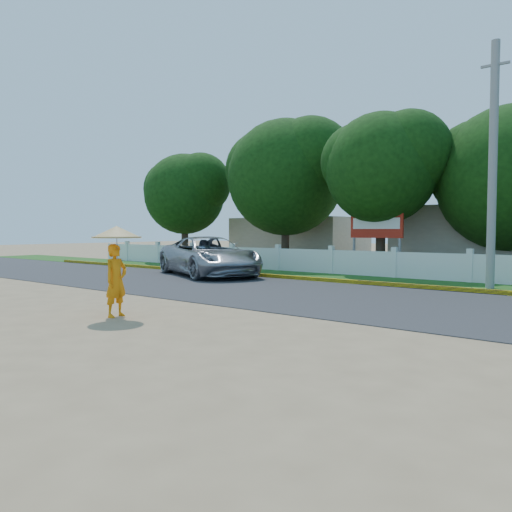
{
  "coord_description": "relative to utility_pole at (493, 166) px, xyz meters",
  "views": [
    {
      "loc": [
        8.46,
        -8.54,
        2.01
      ],
      "look_at": [
        0.0,
        2.0,
        1.3
      ],
      "focal_mm": 35.0,
      "sensor_mm": 36.0,
      "label": 1
    }
  ],
  "objects": [
    {
      "name": "road",
      "position": [
        -4.12,
        -5.05,
        -4.13
      ],
      "size": [
        60.0,
        7.0,
        0.02
      ],
      "primitive_type": "cube",
      "color": "#38383A",
      "rests_on": "ground"
    },
    {
      "name": "grass_verge",
      "position": [
        -4.12,
        0.2,
        -4.13
      ],
      "size": [
        60.0,
        3.5,
        0.03
      ],
      "primitive_type": "cube",
      "color": "#2D601E",
      "rests_on": "ground"
    },
    {
      "name": "curb",
      "position": [
        -4.12,
        -1.5,
        -4.06
      ],
      "size": [
        40.0,
        0.18,
        0.16
      ],
      "primitive_type": "cube",
      "color": "yellow",
      "rests_on": "ground"
    },
    {
      "name": "tree_row",
      "position": [
        -1.88,
        4.63,
        0.88
      ],
      "size": [
        34.99,
        8.14,
        9.59
      ],
      "color": "#473828",
      "rests_on": "ground"
    },
    {
      "name": "fence",
      "position": [
        -4.12,
        1.65,
        -3.59
      ],
      "size": [
        40.0,
        0.1,
        1.1
      ],
      "primitive_type": "cube",
      "color": "silver",
      "rests_on": "ground"
    },
    {
      "name": "monk_with_parasol",
      "position": [
        -5.32,
        -11.18,
        -2.77
      ],
      "size": [
        1.15,
        1.15,
        2.1
      ],
      "color": "orange",
      "rests_on": "ground"
    },
    {
      "name": "ground",
      "position": [
        -4.12,
        -9.55,
        -4.14
      ],
      "size": [
        120.0,
        120.0,
        0.0
      ],
      "primitive_type": "plane",
      "color": "#9E8460",
      "rests_on": "ground"
    },
    {
      "name": "billboard",
      "position": [
        -5.46,
        2.75,
        -2.0
      ],
      "size": [
        2.5,
        0.13,
        2.95
      ],
      "color": "gray",
      "rests_on": "ground"
    },
    {
      "name": "vehicle",
      "position": [
        -10.88,
        -2.41,
        -3.28
      ],
      "size": [
        6.82,
        5.09,
        1.72
      ],
      "primitive_type": "imported",
      "rotation": [
        0.0,
        0.0,
        1.16
      ],
      "color": "#9C9EA4",
      "rests_on": "ground"
    },
    {
      "name": "utility_pole",
      "position": [
        0.0,
        0.0,
        0.0
      ],
      "size": [
        0.28,
        0.28,
        8.28
      ],
      "primitive_type": "cylinder",
      "color": "gray",
      "rests_on": "ground"
    },
    {
      "name": "building_far",
      "position": [
        -14.12,
        9.45,
        -2.74
      ],
      "size": [
        8.0,
        5.0,
        2.8
      ],
      "primitive_type": "cube",
      "color": "#B7AD99",
      "rests_on": "ground"
    },
    {
      "name": "building_near",
      "position": [
        -1.12,
        8.45,
        -2.54
      ],
      "size": [
        10.0,
        6.0,
        3.2
      ],
      "primitive_type": "cube",
      "color": "#B7AD99",
      "rests_on": "ground"
    }
  ]
}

